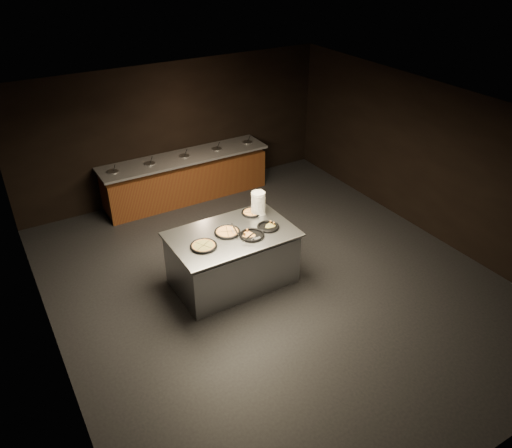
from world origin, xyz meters
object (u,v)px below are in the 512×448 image
at_px(serving_counter, 232,259).
at_px(plate_stack, 258,203).
at_px(pan_cheese_whole, 227,232).
at_px(pan_veggie_whole, 203,246).

xyz_separation_m(serving_counter, plate_stack, (0.70, 0.34, 0.71)).
bearing_deg(plate_stack, serving_counter, -154.21).
bearing_deg(pan_cheese_whole, pan_veggie_whole, -161.29).
xyz_separation_m(plate_stack, pan_cheese_whole, (-0.76, -0.30, -0.18)).
height_order(pan_veggie_whole, pan_cheese_whole, same).
height_order(serving_counter, pan_cheese_whole, pan_cheese_whole).
bearing_deg(pan_veggie_whole, serving_counter, 12.81).
distance_m(pan_veggie_whole, pan_cheese_whole, 0.54).
xyz_separation_m(serving_counter, pan_cheese_whole, (-0.05, 0.04, 0.53)).
height_order(plate_stack, pan_veggie_whole, plate_stack).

